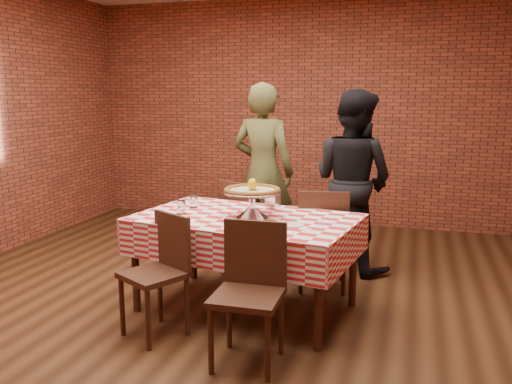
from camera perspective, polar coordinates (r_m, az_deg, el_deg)
ground at (r=4.50m, az=-4.08°, el=-11.81°), size 6.00×6.00×0.00m
back_wall at (r=7.04m, az=4.47°, el=8.46°), size 5.50×0.00×5.50m
table at (r=4.27m, az=-1.12°, el=-7.65°), size 1.81×1.26×0.75m
tablecloth at (r=4.20m, az=-1.13°, el=-4.54°), size 1.85×1.30×0.29m
pizza_stand at (r=4.12m, az=-0.40°, el=-1.34°), size 0.52×0.52×0.20m
pizza at (r=4.10m, az=-0.40°, el=0.11°), size 0.50×0.50×0.03m
lemon at (r=4.09m, az=-0.40°, el=0.83°), size 0.08×0.08×0.09m
water_glass_left at (r=4.28m, az=-7.98°, el=-1.62°), size 0.08×0.08×0.11m
water_glass_right at (r=4.52m, az=-6.68°, el=-0.94°), size 0.08×0.08×0.11m
side_plate at (r=3.89m, az=3.93°, el=-3.54°), size 0.19×0.19×0.01m
sweetener_packet_a at (r=3.79m, az=4.94°, el=-3.98°), size 0.06×0.04×0.00m
sweetener_packet_b at (r=3.78m, az=5.69°, el=-4.01°), size 0.06×0.06×0.00m
condiment_caddy at (r=4.38m, az=1.81°, el=-1.02°), size 0.12×0.11×0.14m
chair_near_left at (r=3.86m, az=-10.89°, el=-8.95°), size 0.52×0.52×0.86m
chair_near_right at (r=3.41m, az=-0.95°, el=-11.16°), size 0.43×0.43×0.90m
chair_far_left at (r=5.04m, az=-0.49°, el=-3.81°), size 0.58×0.58×0.91m
chair_far_right at (r=4.74m, az=7.11°, el=-4.91°), size 0.49×0.49×0.90m
diner_olive at (r=5.52m, az=0.77°, el=2.21°), size 0.72×0.53×1.81m
diner_black at (r=5.22m, az=10.26°, el=1.17°), size 1.06×0.99×1.74m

